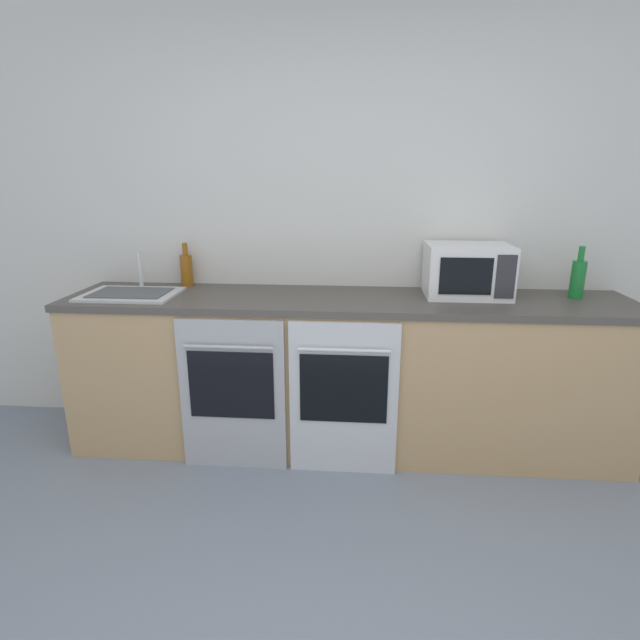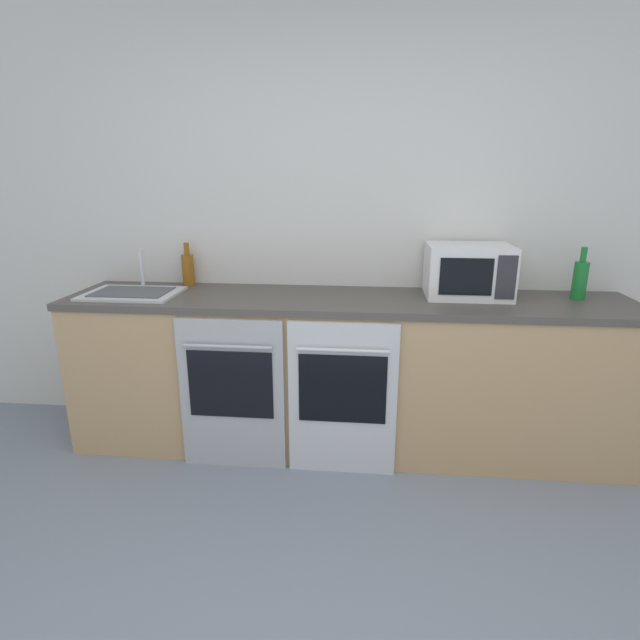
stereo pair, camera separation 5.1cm
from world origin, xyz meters
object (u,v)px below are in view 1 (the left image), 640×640
(oven_left, at_px, (232,395))
(bottle_green, at_px, (578,278))
(sink, at_px, (131,293))
(bottle_amber, at_px, (186,269))
(oven_right, at_px, (343,398))
(microwave, at_px, (467,270))

(oven_left, relative_size, bottle_green, 2.96)
(oven_left, distance_m, sink, 0.86)
(bottle_amber, bearing_deg, bottle_green, -3.50)
(bottle_amber, bearing_deg, oven_right, -28.82)
(oven_right, relative_size, bottle_green, 2.96)
(bottle_green, bearing_deg, microwave, 179.16)
(bottle_green, bearing_deg, oven_right, -162.35)
(oven_right, relative_size, microwave, 1.87)
(oven_left, xyz_separation_m, microwave, (1.30, 0.43, 0.63))
(sink, bearing_deg, bottle_green, 3.27)
(bottle_amber, height_order, bottle_green, bottle_green)
(bottle_amber, distance_m, bottle_green, 2.33)
(oven_right, bearing_deg, oven_left, 180.00)
(bottle_amber, bearing_deg, sink, -129.58)
(oven_right, bearing_deg, bottle_green, 17.65)
(microwave, bearing_deg, bottle_amber, 175.54)
(oven_right, relative_size, bottle_amber, 3.24)
(microwave, distance_m, sink, 1.96)
(bottle_amber, relative_size, sink, 0.51)
(microwave, distance_m, bottle_amber, 1.72)
(bottle_green, xyz_separation_m, sink, (-2.57, -0.15, -0.10))
(microwave, height_order, bottle_green, microwave)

